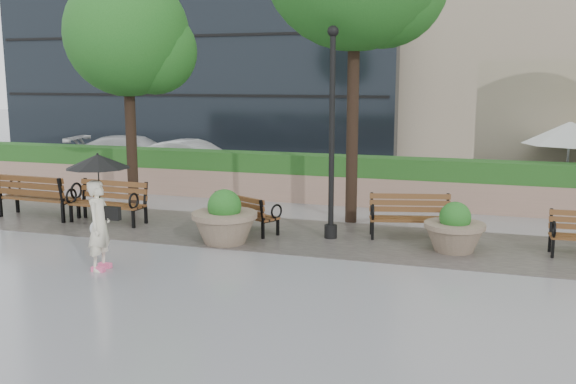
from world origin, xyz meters
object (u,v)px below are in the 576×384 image
(car_right, at_px, (193,159))
(car_left, at_px, (136,155))
(lamppost, at_px, (332,147))
(bench_1, at_px, (108,211))
(bench_3, at_px, (410,225))
(planter_left, at_px, (225,222))
(pedestrian, at_px, (99,200))
(planter_right, at_px, (454,232))
(bench_0, at_px, (39,205))
(bench_2, at_px, (247,221))

(car_right, bearing_deg, car_left, 85.19)
(lamppost, bearing_deg, bench_1, -177.94)
(bench_3, relative_size, car_left, 0.39)
(planter_left, bearing_deg, pedestrian, -120.01)
(planter_right, height_order, lamppost, lamppost)
(car_right, relative_size, pedestrian, 1.91)
(bench_0, distance_m, car_left, 7.60)
(planter_left, xyz_separation_m, pedestrian, (-1.40, -2.43, 0.84))
(bench_1, distance_m, bench_2, 3.53)
(bench_2, height_order, car_right, car_right)
(bench_3, bearing_deg, bench_2, 174.88)
(bench_2, xyz_separation_m, planter_left, (-0.07, -1.12, 0.20))
(bench_3, relative_size, pedestrian, 0.89)
(bench_0, xyz_separation_m, bench_3, (9.17, 0.77, -0.05))
(bench_1, height_order, car_right, car_right)
(planter_left, bearing_deg, bench_3, 24.27)
(lamppost, xyz_separation_m, car_right, (-6.73, 6.91, -1.36))
(bench_2, height_order, planter_left, planter_left)
(pedestrian, bearing_deg, planter_left, -36.30)
(bench_3, xyz_separation_m, car_left, (-10.84, 6.63, 0.42))
(planter_left, distance_m, car_right, 9.29)
(bench_2, distance_m, planter_right, 4.63)
(bench_2, height_order, planter_right, planter_right)
(bench_1, relative_size, car_right, 0.47)
(pedestrian, bearing_deg, car_left, 21.80)
(lamppost, xyz_separation_m, car_left, (-9.17, 7.19, -1.32))
(bench_3, distance_m, pedestrian, 6.63)
(planter_right, height_order, pedestrian, pedestrian)
(bench_0, relative_size, planter_right, 1.72)
(bench_0, bearing_deg, bench_2, -174.67)
(planter_left, distance_m, planter_right, 4.76)
(pedestrian, bearing_deg, car_right, 11.18)
(bench_3, distance_m, planter_left, 4.07)
(bench_1, distance_m, planter_left, 3.58)
(bench_1, xyz_separation_m, bench_2, (3.53, 0.20, -0.04))
(car_right, distance_m, pedestrian, 10.97)
(lamppost, height_order, car_right, lamppost)
(bench_3, bearing_deg, pedestrian, -154.99)
(bench_3, bearing_deg, car_right, 129.16)
(bench_3, height_order, lamppost, lamppost)
(bench_1, relative_size, planter_left, 1.38)
(planter_left, xyz_separation_m, car_right, (-4.69, 8.02, 0.21))
(lamppost, relative_size, car_right, 1.13)
(bench_2, bearing_deg, planter_right, -156.51)
(bench_2, relative_size, planter_right, 1.41)
(bench_1, xyz_separation_m, planter_left, (3.46, -0.91, 0.16))
(planter_right, xyz_separation_m, car_right, (-9.38, 7.21, 0.26))
(bench_1, bearing_deg, pedestrian, -55.54)
(bench_3, relative_size, planter_right, 1.53)
(bench_3, relative_size, planter_left, 1.35)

